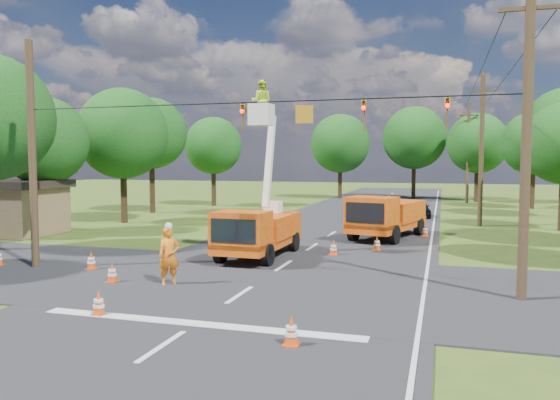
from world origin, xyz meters
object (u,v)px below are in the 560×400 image
(traffic_cone_3, at_px, (377,243))
(traffic_cone_4, at_px, (112,273))
(pole_right_near, at_px, (527,134))
(pole_right_far, at_px, (468,152))
(pole_left, at_px, (32,155))
(tree_left_f, at_px, (213,146))
(traffic_cone_1, at_px, (291,331))
(tree_left_c, at_px, (43,141))
(tree_right_e, at_px, (534,143))
(pole_right_mid, at_px, (481,148))
(traffic_cone_2, at_px, (334,248))
(tree_far_c, at_px, (478,143))
(tree_left_e, at_px, (151,134))
(bucket_truck, at_px, (258,220))
(second_truck, at_px, (386,216))
(traffic_cone_7, at_px, (425,231))
(traffic_cone_5, at_px, (91,261))
(distant_car, at_px, (418,208))
(traffic_cone_0, at_px, (99,303))
(tree_left_d, at_px, (123,134))
(ground_worker, at_px, (169,256))
(tree_far_a, at_px, (340,144))
(tree_far_b, at_px, (414,138))
(shed, at_px, (12,206))

(traffic_cone_3, xyz_separation_m, traffic_cone_4, (-8.15, -9.49, 0.00))
(pole_right_near, relative_size, pole_right_far, 1.00)
(pole_left, relative_size, tree_left_f, 1.07)
(traffic_cone_1, bearing_deg, tree_left_c, 142.12)
(traffic_cone_4, bearing_deg, tree_right_e, 62.77)
(traffic_cone_3, relative_size, pole_right_mid, 0.07)
(traffic_cone_2, distance_m, tree_left_c, 18.86)
(tree_right_e, xyz_separation_m, tree_far_c, (-4.30, 7.00, 0.25))
(tree_left_e, height_order, tree_left_f, tree_left_e)
(traffic_cone_2, height_order, traffic_cone_3, same)
(bucket_truck, bearing_deg, second_truck, 58.84)
(traffic_cone_3, relative_size, traffic_cone_7, 1.00)
(pole_left, xyz_separation_m, tree_left_c, (-7.00, 9.00, 0.94))
(traffic_cone_1, relative_size, traffic_cone_4, 1.00)
(traffic_cone_5, distance_m, traffic_cone_7, 18.12)
(distant_car, xyz_separation_m, traffic_cone_7, (0.89, -10.98, -0.34))
(tree_far_c, bearing_deg, pole_left, -114.34)
(bucket_truck, distance_m, pole_left, 9.56)
(distant_car, xyz_separation_m, pole_right_mid, (4.16, -4.54, 4.41))
(second_truck, relative_size, traffic_cone_0, 9.66)
(traffic_cone_3, bearing_deg, tree_far_c, 79.45)
(distant_car, distance_m, traffic_cone_4, 27.65)
(traffic_cone_4, distance_m, tree_left_d, 20.14)
(ground_worker, height_order, tree_right_e, tree_right_e)
(traffic_cone_4, bearing_deg, tree_left_e, 116.72)
(tree_left_c, distance_m, tree_far_a, 35.90)
(second_truck, xyz_separation_m, tree_far_a, (-8.16, 30.76, 4.93))
(traffic_cone_1, xyz_separation_m, tree_far_c, (6.68, 48.03, 5.70))
(bucket_truck, relative_size, traffic_cone_7, 11.04)
(bucket_truck, bearing_deg, pole_right_mid, 57.81)
(pole_right_near, xyz_separation_m, tree_far_b, (-5.50, 45.00, 1.70))
(shed, relative_size, tree_left_e, 0.58)
(traffic_cone_1, distance_m, tree_left_e, 34.75)
(second_truck, relative_size, tree_left_d, 0.74)
(pole_right_far, bearing_deg, tree_left_d, -133.23)
(traffic_cone_2, distance_m, traffic_cone_7, 8.33)
(traffic_cone_7, relative_size, tree_left_e, 0.08)
(tree_far_a, bearing_deg, traffic_cone_4, -89.97)
(second_truck, relative_size, traffic_cone_7, 9.66)
(tree_far_b, bearing_deg, tree_left_d, -120.96)
(pole_right_near, bearing_deg, tree_far_a, 107.43)
(ground_worker, distance_m, tree_far_b, 46.94)
(pole_right_near, height_order, tree_left_e, pole_right_near)
(second_truck, height_order, tree_left_e, tree_left_e)
(tree_far_b, bearing_deg, pole_right_near, -83.03)
(traffic_cone_0, distance_m, tree_far_c, 49.14)
(ground_worker, xyz_separation_m, traffic_cone_5, (-4.22, 1.50, -0.66))
(second_truck, relative_size, traffic_cone_1, 9.66)
(distant_car, bearing_deg, pole_right_far, 66.40)
(pole_right_near, bearing_deg, tree_left_d, 147.45)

